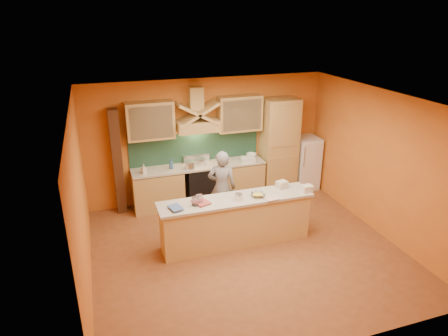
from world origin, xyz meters
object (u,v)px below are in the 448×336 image
object	(u,v)px
stove	(199,184)
person	(222,187)
kitchen_scale	(239,197)
mixing_bowl	(258,195)
fridge	(305,163)

from	to	relation	value
stove	person	xyz separation A→B (m)	(0.20, -1.03, 0.34)
kitchen_scale	mixing_bowl	xyz separation A→B (m)	(0.39, 0.03, -0.02)
person	kitchen_scale	size ratio (longest dim) A/B	12.68
kitchen_scale	person	bearing A→B (deg)	99.07
person	kitchen_scale	world-z (taller)	person
fridge	kitchen_scale	bearing A→B (deg)	-141.43
person	mixing_bowl	distance (m)	1.02
mixing_bowl	kitchen_scale	bearing A→B (deg)	-175.69
stove	person	distance (m)	1.10
person	kitchen_scale	bearing A→B (deg)	111.16
stove	fridge	xyz separation A→B (m)	(2.70, 0.00, 0.20)
person	mixing_bowl	size ratio (longest dim) A/B	6.16
person	mixing_bowl	world-z (taller)	person
stove	person	size ratio (longest dim) A/B	0.57
kitchen_scale	mixing_bowl	size ratio (longest dim) A/B	0.49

